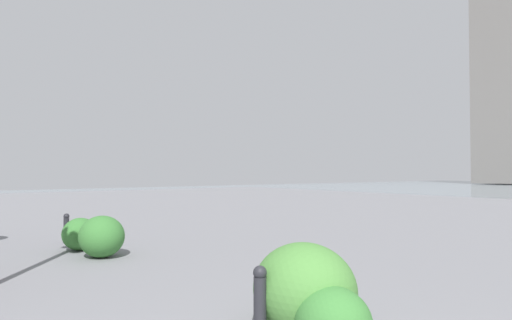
% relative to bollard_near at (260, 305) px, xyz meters
% --- Properties ---
extents(bollard_near, '(0.13, 0.13, 0.76)m').
position_rel_bollard_near_xyz_m(bollard_near, '(0.00, 0.00, 0.00)').
color(bollard_near, '#232328').
rests_on(bollard_near, ground).
extents(bollard_mid, '(0.13, 0.13, 0.67)m').
position_rel_bollard_near_xyz_m(bollard_mid, '(7.35, -0.04, -0.04)').
color(bollard_mid, '#232328').
rests_on(bollard_mid, ground).
extents(shrub_low, '(0.79, 0.71, 0.67)m').
position_rel_bollard_near_xyz_m(shrub_low, '(6.20, -0.04, -0.06)').
color(shrub_low, '#387533').
rests_on(shrub_low, ground).
extents(shrub_wide, '(0.93, 0.84, 0.79)m').
position_rel_bollard_near_xyz_m(shrub_wide, '(5.18, -0.17, -0.00)').
color(shrub_wide, '#387533').
rests_on(shrub_wide, ground).
extents(shrub_tall, '(1.09, 0.98, 0.92)m').
position_rel_bollard_near_xyz_m(shrub_tall, '(-0.04, -0.52, 0.07)').
color(shrub_tall, '#477F38').
rests_on(shrub_tall, ground).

